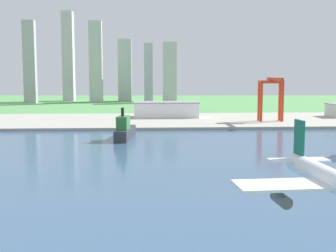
% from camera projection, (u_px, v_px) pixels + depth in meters
% --- Properties ---
extents(ground_plane, '(2400.00, 2400.00, 0.00)m').
position_uv_depth(ground_plane, '(148.00, 157.00, 259.24)').
color(ground_plane, '#539350').
extents(water_bay, '(840.00, 360.00, 0.15)m').
position_uv_depth(water_bay, '(150.00, 181.00, 199.71)').
color(water_bay, '#385675').
rests_on(water_bay, ground).
extents(industrial_pier, '(840.00, 140.00, 2.50)m').
position_uv_depth(industrial_pier, '(146.00, 121.00, 447.56)').
color(industrial_pier, '#A1A193').
rests_on(industrial_pier, ground).
extents(container_barge, '(14.62, 45.74, 23.39)m').
position_uv_depth(container_barge, '(125.00, 130.00, 327.60)').
color(container_barge, '#2D3338').
rests_on(container_barge, water_bay).
extents(port_crane_red, '(22.48, 45.59, 41.13)m').
position_uv_depth(port_crane_red, '(272.00, 90.00, 424.98)').
color(port_crane_red, red).
rests_on(port_crane_red, industrial_pier).
extents(warehouse_main, '(66.67, 30.38, 15.92)m').
position_uv_depth(warehouse_main, '(166.00, 109.00, 469.78)').
color(warehouse_main, white).
rests_on(warehouse_main, industrial_pier).
extents(distant_skyline, '(246.45, 75.71, 153.34)m').
position_uv_depth(distant_skyline, '(104.00, 65.00, 766.02)').
color(distant_skyline, '#A19FA3').
rests_on(distant_skyline, ground).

